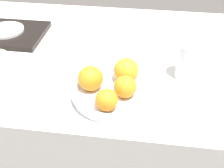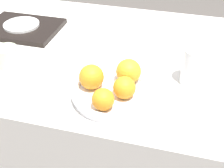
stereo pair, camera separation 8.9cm
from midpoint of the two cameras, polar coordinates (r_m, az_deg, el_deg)
table at (r=1.37m, az=-1.61°, el=-6.82°), size 1.57×0.84×0.72m
fruit_platter at (r=0.91m, az=2.80°, el=-1.81°), size 0.24×0.24×0.03m
orange_0 at (r=0.90m, az=-0.97°, el=1.22°), size 0.07×0.07×0.07m
orange_1 at (r=0.93m, az=5.78°, el=2.23°), size 0.08×0.08×0.08m
orange_2 at (r=0.87m, az=5.20°, el=-0.78°), size 0.06×0.06×0.06m
orange_3 at (r=0.83m, az=1.43°, el=-2.95°), size 0.06×0.06×0.06m
water_glass at (r=0.99m, az=17.41°, el=2.98°), size 0.08×0.08×0.12m
serving_tray at (r=1.33m, az=-14.28°, el=9.83°), size 0.30×0.23×0.02m
side_plate at (r=1.33m, az=-14.38°, el=10.41°), size 0.14×0.14×0.01m
cup_1 at (r=1.09m, az=-16.43°, el=4.70°), size 0.07×0.07×0.07m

